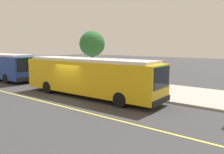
{
  "coord_description": "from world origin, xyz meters",
  "views": [
    {
      "loc": [
        13.06,
        -11.55,
        3.95
      ],
      "look_at": [
        2.75,
        1.64,
        1.6
      ],
      "focal_mm": 36.54,
      "sensor_mm": 36.0,
      "label": 1
    }
  ],
  "objects_px": {
    "transit_bus_main": "(89,76)",
    "pedestrian_commuter": "(103,76)",
    "waiting_bench": "(113,80)",
    "transit_bus_second": "(1,65)",
    "route_sign_post": "(114,69)"
  },
  "relations": [
    {
      "from": "transit_bus_main",
      "to": "route_sign_post",
      "type": "relative_size",
      "value": 4.31
    },
    {
      "from": "transit_bus_second",
      "to": "pedestrian_commuter",
      "type": "xyz_separation_m",
      "value": [
        12.9,
        3.21,
        -0.5
      ]
    },
    {
      "from": "waiting_bench",
      "to": "pedestrian_commuter",
      "type": "relative_size",
      "value": 0.95
    },
    {
      "from": "route_sign_post",
      "to": "transit_bus_main",
      "type": "bearing_deg",
      "value": -101.83
    },
    {
      "from": "transit_bus_main",
      "to": "route_sign_post",
      "type": "xyz_separation_m",
      "value": [
        0.51,
        2.42,
        0.34
      ]
    },
    {
      "from": "transit_bus_main",
      "to": "pedestrian_commuter",
      "type": "height_order",
      "value": "transit_bus_main"
    },
    {
      "from": "route_sign_post",
      "to": "pedestrian_commuter",
      "type": "relative_size",
      "value": 1.66
    },
    {
      "from": "transit_bus_second",
      "to": "pedestrian_commuter",
      "type": "bearing_deg",
      "value": 13.98
    },
    {
      "from": "transit_bus_main",
      "to": "waiting_bench",
      "type": "bearing_deg",
      "value": 105.15
    },
    {
      "from": "transit_bus_main",
      "to": "route_sign_post",
      "type": "height_order",
      "value": "same"
    },
    {
      "from": "route_sign_post",
      "to": "pedestrian_commuter",
      "type": "xyz_separation_m",
      "value": [
        -2.08,
        1.05,
        -0.84
      ]
    },
    {
      "from": "transit_bus_second",
      "to": "route_sign_post",
      "type": "relative_size",
      "value": 4.06
    },
    {
      "from": "transit_bus_main",
      "to": "transit_bus_second",
      "type": "distance_m",
      "value": 14.48
    },
    {
      "from": "transit_bus_second",
      "to": "transit_bus_main",
      "type": "bearing_deg",
      "value": -1.03
    },
    {
      "from": "transit_bus_main",
      "to": "waiting_bench",
      "type": "xyz_separation_m",
      "value": [
        -1.22,
        4.52,
        -0.99
      ]
    }
  ]
}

